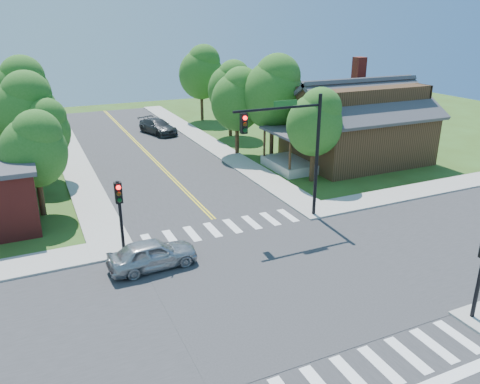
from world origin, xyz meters
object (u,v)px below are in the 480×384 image
signal_pole_nw (120,204)px  house_ne (356,120)px  car_silver (153,255)px  car_dgrey (158,127)px  signal_mast_ne (292,139)px

signal_pole_nw → house_ne: house_ne is taller
car_silver → car_dgrey: bearing=-18.8°
signal_pole_nw → car_dgrey: size_ratio=0.70×
house_ne → car_dgrey: size_ratio=2.40×
car_silver → signal_mast_ne: bearing=-79.3°
house_ne → car_silver: house_ne is taller
signal_mast_ne → signal_pole_nw: size_ratio=1.89×
car_silver → car_dgrey: 27.46m
signal_mast_ne → house_ne: (11.19, 8.65, -1.52)m
signal_pole_nw → house_ne: 22.45m
signal_mast_ne → signal_pole_nw: bearing=-179.9°
car_dgrey → house_ne: bearing=-68.5°
signal_pole_nw → car_silver: bearing=-65.5°
house_ne → car_silver: size_ratio=3.09×
signal_pole_nw → signal_mast_ne: bearing=0.1°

